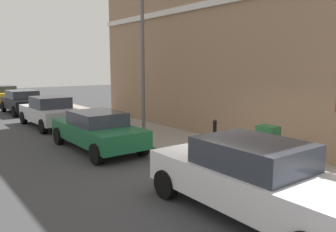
{
  "coord_description": "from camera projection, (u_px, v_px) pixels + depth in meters",
  "views": [
    {
      "loc": [
        -5.86,
        -5.88,
        2.91
      ],
      "look_at": [
        0.93,
        2.98,
        1.2
      ],
      "focal_mm": 35.45,
      "sensor_mm": 36.0,
      "label": 1
    }
  ],
  "objects": [
    {
      "name": "sidewalk",
      "position": [
        142.0,
        131.0,
        14.37
      ],
      "size": [
        2.77,
        30.0,
        0.15
      ],
      "primitive_type": "cube",
      "color": "gray",
      "rests_on": "ground"
    },
    {
      "name": "bollard_near_cabinet",
      "position": [
        215.0,
        134.0,
        10.68
      ],
      "size": [
        0.14,
        0.14,
        1.04
      ],
      "color": "black",
      "rests_on": "sidewalk"
    },
    {
      "name": "car_white",
      "position": [
        252.0,
        178.0,
        6.37
      ],
      "size": [
        1.93,
        4.51,
        1.5
      ],
      "rotation": [
        0.0,
        0.0,
        1.55
      ],
      "color": "silver",
      "rests_on": "ground"
    },
    {
      "name": "car_yellow",
      "position": [
        2.0,
        95.0,
        24.33
      ],
      "size": [
        1.82,
        4.22,
        1.46
      ],
      "rotation": [
        0.0,
        0.0,
        1.56
      ],
      "color": "gold",
      "rests_on": "ground"
    },
    {
      "name": "utility_cabinet",
      "position": [
        267.0,
        148.0,
        8.99
      ],
      "size": [
        0.46,
        0.61,
        1.15
      ],
      "color": "#1E4C28",
      "rests_on": "sidewalk"
    },
    {
      "name": "car_green",
      "position": [
        97.0,
        130.0,
        11.46
      ],
      "size": [
        1.81,
        4.31,
        1.34
      ],
      "rotation": [
        0.0,
        0.0,
        1.57
      ],
      "color": "#195933",
      "rests_on": "ground"
    },
    {
      "name": "car_silver",
      "position": [
        49.0,
        111.0,
        15.76
      ],
      "size": [
        1.82,
        4.17,
        1.46
      ],
      "rotation": [
        0.0,
        0.0,
        1.58
      ],
      "color": "#B7B7BC",
      "rests_on": "ground"
    },
    {
      "name": "lamppost",
      "position": [
        143.0,
        56.0,
        13.67
      ],
      "size": [
        0.2,
        0.44,
        5.72
      ],
      "color": "#59595B",
      "rests_on": "sidewalk"
    },
    {
      "name": "ground",
      "position": [
        209.0,
        179.0,
        8.58
      ],
      "size": [
        80.0,
        80.0,
        0.0
      ],
      "primitive_type": "plane",
      "color": "#38383A"
    },
    {
      "name": "car_black",
      "position": [
        23.0,
        101.0,
        20.28
      ],
      "size": [
        1.85,
        3.93,
        1.41
      ],
      "rotation": [
        0.0,
        0.0,
        1.58
      ],
      "color": "black",
      "rests_on": "ground"
    },
    {
      "name": "corner_building",
      "position": [
        240.0,
        33.0,
        15.51
      ],
      "size": [
        6.71,
        13.4,
        8.84
      ],
      "color": "#937256",
      "rests_on": "ground"
    }
  ]
}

